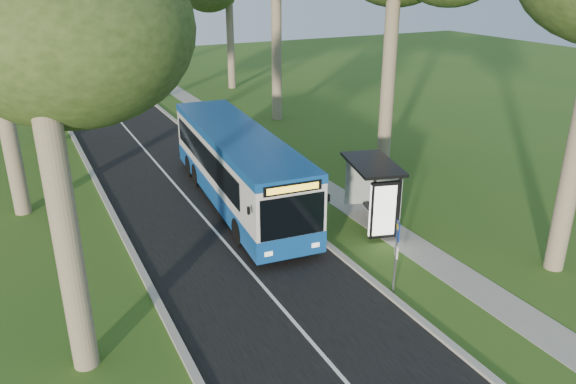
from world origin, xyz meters
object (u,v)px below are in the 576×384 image
bus_shelter (381,184)px  litter_bin (290,176)px  bus_stop_sign (397,248)px  car_white (39,99)px  bus (238,167)px  car_silver (44,99)px

bus_shelter → litter_bin: 6.37m
bus_stop_sign → bus_shelter: size_ratio=0.73×
litter_bin → car_white: bearing=113.1°
bus → litter_bin: size_ratio=12.88×
bus_shelter → car_white: size_ratio=0.81×
bus_stop_sign → litter_bin: 10.55m
litter_bin → car_silver: car_silver is taller
litter_bin → car_white: size_ratio=0.23×
bus → bus_shelter: 6.62m
bus → car_silver: 25.02m
bus_stop_sign → car_silver: (-8.24, 33.55, -0.87)m
bus_stop_sign → bus_shelter: bus_shelter is taller
bus → car_white: (-6.76, 24.26, -1.03)m
bus → bus_shelter: bus is taller
bus_stop_sign → bus_shelter: (2.40, 4.29, 0.35)m
bus → car_silver: bearing=109.4°
bus_shelter → car_white: (-10.97, 29.36, -1.23)m
bus → litter_bin: bus is taller
bus_stop_sign → litter_bin: bus_stop_sign is taller
bus_shelter → car_silver: size_ratio=0.78×
litter_bin → car_silver: (-9.58, 23.15, 0.25)m
bus_shelter → bus: bearing=144.4°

